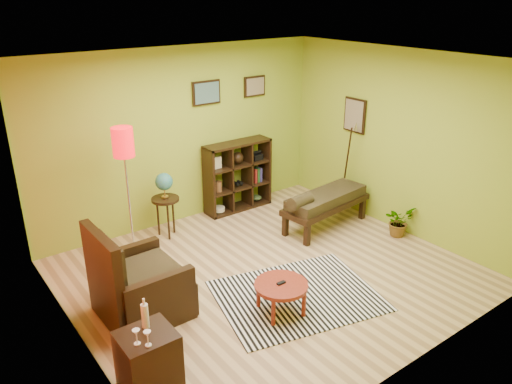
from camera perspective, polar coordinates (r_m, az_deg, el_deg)
ground at (r=6.84m, az=1.53°, el=-9.23°), size 5.00×5.00×0.00m
room_shell at (r=6.06m, az=0.92°, el=5.24°), size 5.04×4.54×2.82m
zebra_rug at (r=6.40m, az=4.71°, el=-11.72°), size 2.25×1.92×0.01m
coffee_table at (r=5.93m, az=2.88°, el=-10.85°), size 0.63×0.63×0.41m
armchair at (r=6.04m, az=-13.45°, el=-10.63°), size 0.97×0.98×1.16m
side_cabinet at (r=5.08m, az=-12.19°, el=-18.26°), size 0.51×0.47×0.92m
floor_lamp at (r=6.76m, az=-14.83°, el=4.14°), size 0.29×0.29×1.92m
globe_table at (r=7.62m, az=-10.42°, el=0.34°), size 0.42×0.42×1.03m
cube_shelf at (r=8.55m, az=-2.02°, el=1.86°), size 1.20×0.35×1.20m
bench at (r=7.95m, az=7.82°, el=-1.01°), size 1.63×0.73×0.73m
potted_plant at (r=8.05m, az=15.95°, el=-3.55°), size 0.45×0.49×0.38m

